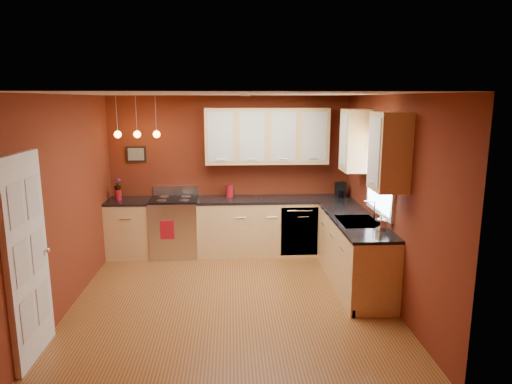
{
  "coord_description": "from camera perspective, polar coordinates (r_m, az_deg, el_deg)",
  "views": [
    {
      "loc": [
        0.01,
        -5.5,
        2.55
      ],
      "look_at": [
        0.37,
        1.0,
        1.21
      ],
      "focal_mm": 32.0,
      "sensor_mm": 36.0,
      "label": 1
    }
  ],
  "objects": [
    {
      "name": "wall_back",
      "position": [
        7.7,
        -3.21,
        2.26
      ],
      "size": [
        4.0,
        0.02,
        2.6
      ],
      "primitive_type": "cube",
      "color": "maroon",
      "rests_on": "floor"
    },
    {
      "name": "upper_cabinets_back",
      "position": [
        7.48,
        1.37,
        7.01
      ],
      "size": [
        2.0,
        0.35,
        0.9
      ],
      "primitive_type": "cube",
      "color": "#E8B57C",
      "rests_on": "wall_back"
    },
    {
      "name": "window",
      "position": [
        6.19,
        15.39,
        3.2
      ],
      "size": [
        0.06,
        1.02,
        1.22
      ],
      "color": "white",
      "rests_on": "wall_right"
    },
    {
      "name": "door_left_wall",
      "position": [
        4.98,
        -26.69,
        -7.48
      ],
      "size": [
        0.12,
        0.82,
        2.05
      ],
      "color": "white",
      "rests_on": "floor"
    },
    {
      "name": "soap_pump",
      "position": [
        5.89,
        15.38,
        -3.61
      ],
      "size": [
        0.12,
        0.12,
        0.21
      ],
      "primitive_type": "imported",
      "rotation": [
        0.0,
        0.0,
        0.34
      ],
      "color": "white",
      "rests_on": "counter_right"
    },
    {
      "name": "sink",
      "position": [
        6.26,
        12.64,
        -3.8
      ],
      "size": [
        0.5,
        0.7,
        0.33
      ],
      "color": "#939298",
      "rests_on": "counter_right"
    },
    {
      "name": "ceiling",
      "position": [
        5.5,
        -3.37,
        12.13
      ],
      "size": [
        4.0,
        4.2,
        0.02
      ],
      "primitive_type": "cube",
      "color": "silver",
      "rests_on": "wall_back"
    },
    {
      "name": "counter_back_left",
      "position": [
        7.66,
        -15.61,
        -1.1
      ],
      "size": [
        0.7,
        0.62,
        0.04
      ],
      "primitive_type": "cube",
      "color": "black",
      "rests_on": "base_cabinets_back_left"
    },
    {
      "name": "base_cabinets_back_left",
      "position": [
        7.78,
        -15.43,
        -4.48
      ],
      "size": [
        0.7,
        0.6,
        0.9
      ],
      "primitive_type": "cube",
      "color": "#E8B57C",
      "rests_on": "floor"
    },
    {
      "name": "flowers",
      "position": [
        7.64,
        -16.93,
        0.87
      ],
      "size": [
        0.13,
        0.13,
        0.21
      ],
      "primitive_type": "imported",
      "rotation": [
        0.0,
        0.0,
        0.09
      ],
      "color": "maroon",
      "rests_on": "red_vase"
    },
    {
      "name": "pendant_lights",
      "position": [
        7.42,
        -14.63,
        7.06
      ],
      "size": [
        0.71,
        0.11,
        0.66
      ],
      "color": "#939298",
      "rests_on": "ceiling"
    },
    {
      "name": "red_vase",
      "position": [
        7.67,
        -16.86,
        -0.36
      ],
      "size": [
        0.11,
        0.11,
        0.17
      ],
      "primitive_type": "cylinder",
      "color": "maroon",
      "rests_on": "counter_back_left"
    },
    {
      "name": "base_cabinets_right",
      "position": [
        6.53,
        12.09,
        -7.4
      ],
      "size": [
        0.6,
        2.1,
        0.9
      ],
      "primitive_type": "cube",
      "color": "#E8B57C",
      "rests_on": "floor"
    },
    {
      "name": "gas_range",
      "position": [
        7.65,
        -10.07,
        -4.27
      ],
      "size": [
        0.76,
        0.64,
        1.11
      ],
      "color": "silver",
      "rests_on": "floor"
    },
    {
      "name": "counter_right",
      "position": [
        6.4,
        12.27,
        -3.41
      ],
      "size": [
        0.62,
        2.1,
        0.04
      ],
      "primitive_type": "cube",
      "color": "black",
      "rests_on": "base_cabinets_right"
    },
    {
      "name": "wall_front",
      "position": [
        3.62,
        -3.21,
        -8.54
      ],
      "size": [
        4.0,
        0.02,
        2.6
      ],
      "primitive_type": "cube",
      "color": "maroon",
      "rests_on": "floor"
    },
    {
      "name": "dish_towel",
      "position": [
        7.33,
        -11.04,
        -4.68
      ],
      "size": [
        0.22,
        0.02,
        0.3
      ],
      "primitive_type": "cube",
      "color": "maroon",
      "rests_on": "gas_range"
    },
    {
      "name": "upper_cabinets_right",
      "position": [
        6.13,
        14.12,
        5.66
      ],
      "size": [
        0.35,
        1.95,
        0.9
      ],
      "primitive_type": "cube",
      "color": "#E8B57C",
      "rests_on": "wall_right"
    },
    {
      "name": "red_canister",
      "position": [
        7.6,
        -3.31,
        0.1
      ],
      "size": [
        0.12,
        0.12,
        0.19
      ],
      "color": "maroon",
      "rests_on": "counter_back_right"
    },
    {
      "name": "wall_picture",
      "position": [
        7.79,
        -14.75,
        4.6
      ],
      "size": [
        0.32,
        0.03,
        0.26
      ],
      "primitive_type": "cube",
      "color": "black",
      "rests_on": "wall_back"
    },
    {
      "name": "counter_back_right",
      "position": [
        7.52,
        2.39,
        -0.92
      ],
      "size": [
        2.54,
        0.62,
        0.04
      ],
      "primitive_type": "cube",
      "color": "black",
      "rests_on": "base_cabinets_back_right"
    },
    {
      "name": "coffee_maker",
      "position": [
        7.69,
        10.51,
        0.22
      ],
      "size": [
        0.19,
        0.18,
        0.25
      ],
      "rotation": [
        0.0,
        0.0,
        -0.07
      ],
      "color": "black",
      "rests_on": "counter_back_right"
    },
    {
      "name": "base_cabinets_back_right",
      "position": [
        7.63,
        2.36,
        -4.37
      ],
      "size": [
        2.54,
        0.6,
        0.9
      ],
      "primitive_type": "cube",
      "color": "#E8B57C",
      "rests_on": "floor"
    },
    {
      "name": "wall_right",
      "position": [
        5.98,
        16.32,
        -0.91
      ],
      "size": [
        0.02,
        4.2,
        2.6
      ],
      "primitive_type": "cube",
      "color": "maroon",
      "rests_on": "floor"
    },
    {
      "name": "wall_left",
      "position": [
        5.99,
        -22.72,
        -1.33
      ],
      "size": [
        0.02,
        4.2,
        2.6
      ],
      "primitive_type": "cube",
      "color": "maroon",
      "rests_on": "floor"
    },
    {
      "name": "floor",
      "position": [
        6.06,
        -3.07,
        -13.26
      ],
      "size": [
        4.2,
        4.2,
        0.0
      ],
      "primitive_type": "plane",
      "color": "#99632C",
      "rests_on": "ground"
    },
    {
      "name": "dishwasher_front",
      "position": [
        7.4,
        5.44,
        -4.92
      ],
      "size": [
        0.6,
        0.02,
        0.8
      ],
      "primitive_type": "cube",
      "color": "silver",
      "rests_on": "base_cabinets_back_right"
    }
  ]
}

